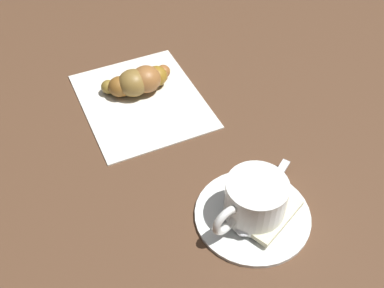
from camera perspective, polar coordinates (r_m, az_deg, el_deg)
The scene contains 7 objects.
ground_plane at distance 0.56m, azimuth -1.02°, elevation -1.69°, with size 1.80×1.80×0.00m, color #513522.
saucer at distance 0.51m, azimuth 7.79°, elevation -8.24°, with size 0.12×0.12×0.01m, color white.
espresso_cup at distance 0.48m, azimuth 7.43°, elevation -6.96°, with size 0.06×0.09×0.05m.
teaspoon at distance 0.50m, azimuth 7.94°, elevation -7.89°, with size 0.05×0.12×0.01m.
sugar_packet at distance 0.50m, azimuth 10.44°, elevation -9.00°, with size 0.07×0.02×0.01m, color beige.
napkin at distance 0.64m, azimuth -6.19°, elevation 5.37°, with size 0.19×0.16×0.00m, color silver.
croissant at distance 0.64m, azimuth -6.54°, elevation 7.70°, with size 0.07×0.11×0.04m.
Camera 1 is at (0.29, -0.24, 0.42)m, focal length 43.45 mm.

